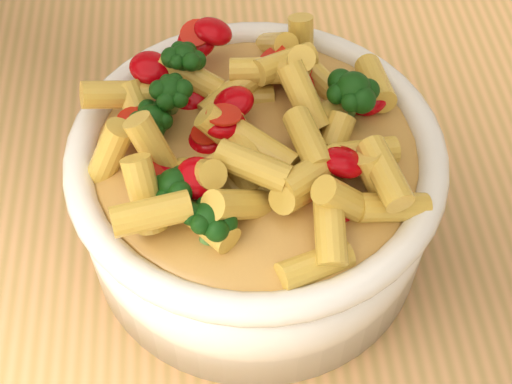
{
  "coord_description": "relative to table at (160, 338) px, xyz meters",
  "views": [
    {
      "loc": [
        0.06,
        -0.28,
        1.37
      ],
      "look_at": [
        0.09,
        0.03,
        0.96
      ],
      "focal_mm": 50.0,
      "sensor_mm": 36.0,
      "label": 1
    }
  ],
  "objects": [
    {
      "name": "serving_bowl",
      "position": [
        0.09,
        0.03,
        0.16
      ],
      "size": [
        0.26,
        0.26,
        0.11
      ],
      "color": "white",
      "rests_on": "table"
    },
    {
      "name": "table",
      "position": [
        0.0,
        0.0,
        0.0
      ],
      "size": [
        1.2,
        0.8,
        0.9
      ],
      "color": "tan",
      "rests_on": "ground"
    },
    {
      "name": "pasta_salad",
      "position": [
        0.09,
        0.03,
        0.23
      ],
      "size": [
        0.21,
        0.21,
        0.05
      ],
      "color": "#F3D74C",
      "rests_on": "serving_bowl"
    }
  ]
}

